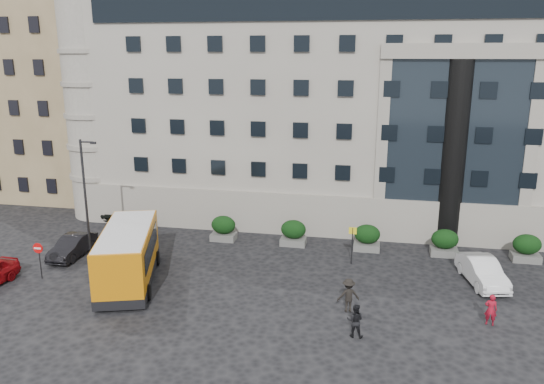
{
  "coord_description": "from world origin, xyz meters",
  "views": [
    {
      "loc": [
        6.69,
        -27.7,
        13.45
      ],
      "look_at": [
        0.48,
        3.54,
        5.0
      ],
      "focal_mm": 35.0,
      "sensor_mm": 36.0,
      "label": 1
    }
  ],
  "objects_px": {
    "minibus": "(128,253)",
    "hedge_b": "(293,232)",
    "parked_car_d": "(122,207)",
    "white_taxi": "(482,271)",
    "pedestrian_c": "(348,295)",
    "no_entry_sign": "(39,253)",
    "red_truck": "(120,181)",
    "hedge_a": "(223,228)",
    "hedge_d": "(445,242)",
    "pedestrian_a": "(491,310)",
    "pedestrian_b": "(355,321)",
    "street_lamp": "(86,194)",
    "parked_car_c": "(133,223)",
    "hedge_c": "(367,237)",
    "hedge_e": "(527,248)",
    "bus_stop_sign": "(352,239)"
  },
  "relations": [
    {
      "from": "minibus",
      "to": "pedestrian_b",
      "type": "xyz_separation_m",
      "value": [
        13.59,
        -3.73,
        -0.99
      ]
    },
    {
      "from": "hedge_c",
      "to": "bus_stop_sign",
      "type": "distance_m",
      "value": 3.05
    },
    {
      "from": "hedge_e",
      "to": "pedestrian_a",
      "type": "bearing_deg",
      "value": -112.86
    },
    {
      "from": "red_truck",
      "to": "hedge_a",
      "type": "bearing_deg",
      "value": -39.22
    },
    {
      "from": "hedge_b",
      "to": "parked_car_c",
      "type": "height_order",
      "value": "hedge_b"
    },
    {
      "from": "no_entry_sign",
      "to": "hedge_c",
      "type": "bearing_deg",
      "value": 24.49
    },
    {
      "from": "hedge_d",
      "to": "pedestrian_b",
      "type": "distance_m",
      "value": 13.17
    },
    {
      "from": "hedge_a",
      "to": "pedestrian_c",
      "type": "distance_m",
      "value": 13.49
    },
    {
      "from": "hedge_d",
      "to": "pedestrian_b",
      "type": "relative_size",
      "value": 1.08
    },
    {
      "from": "no_entry_sign",
      "to": "red_truck",
      "type": "height_order",
      "value": "red_truck"
    },
    {
      "from": "parked_car_d",
      "to": "pedestrian_a",
      "type": "distance_m",
      "value": 30.24
    },
    {
      "from": "no_entry_sign",
      "to": "red_truck",
      "type": "relative_size",
      "value": 0.47
    },
    {
      "from": "bus_stop_sign",
      "to": "white_taxi",
      "type": "bearing_deg",
      "value": -10.91
    },
    {
      "from": "hedge_c",
      "to": "no_entry_sign",
      "type": "relative_size",
      "value": 0.79
    },
    {
      "from": "street_lamp",
      "to": "minibus",
      "type": "height_order",
      "value": "street_lamp"
    },
    {
      "from": "hedge_b",
      "to": "pedestrian_b",
      "type": "xyz_separation_m",
      "value": [
        4.92,
        -11.97,
        -0.08
      ]
    },
    {
      "from": "red_truck",
      "to": "pedestrian_a",
      "type": "xyz_separation_m",
      "value": [
        30.32,
        -20.03,
        -0.51
      ]
    },
    {
      "from": "white_taxi",
      "to": "pedestrian_c",
      "type": "distance_m",
      "value": 9.19
    },
    {
      "from": "pedestrian_a",
      "to": "parked_car_c",
      "type": "bearing_deg",
      "value": -13.96
    },
    {
      "from": "hedge_d",
      "to": "pedestrian_a",
      "type": "xyz_separation_m",
      "value": [
        1.21,
        -9.46,
        -0.1
      ]
    },
    {
      "from": "hedge_a",
      "to": "minibus",
      "type": "distance_m",
      "value": 8.99
    },
    {
      "from": "parked_car_c",
      "to": "pedestrian_a",
      "type": "xyz_separation_m",
      "value": [
        24.31,
        -10.14,
        0.19
      ]
    },
    {
      "from": "street_lamp",
      "to": "pedestrian_b",
      "type": "xyz_separation_m",
      "value": [
        18.06,
        -7.17,
        -3.52
      ]
    },
    {
      "from": "parked_car_c",
      "to": "red_truck",
      "type": "bearing_deg",
      "value": 118.44
    },
    {
      "from": "minibus",
      "to": "pedestrian_c",
      "type": "bearing_deg",
      "value": -22.74
    },
    {
      "from": "hedge_c",
      "to": "hedge_b",
      "type": "bearing_deg",
      "value": 180.0
    },
    {
      "from": "hedge_c",
      "to": "parked_car_c",
      "type": "xyz_separation_m",
      "value": [
        -17.9,
        0.68,
        -0.29
      ]
    },
    {
      "from": "hedge_b",
      "to": "pedestrian_b",
      "type": "height_order",
      "value": "hedge_b"
    },
    {
      "from": "hedge_d",
      "to": "pedestrian_b",
      "type": "height_order",
      "value": "hedge_d"
    },
    {
      "from": "hedge_b",
      "to": "pedestrian_c",
      "type": "bearing_deg",
      "value": -64.69
    },
    {
      "from": "hedge_a",
      "to": "pedestrian_b",
      "type": "distance_m",
      "value": 15.68
    },
    {
      "from": "bus_stop_sign",
      "to": "parked_car_c",
      "type": "relative_size",
      "value": 0.57
    },
    {
      "from": "hedge_e",
      "to": "pedestrian_c",
      "type": "relative_size",
      "value": 0.99
    },
    {
      "from": "parked_car_d",
      "to": "white_taxi",
      "type": "distance_m",
      "value": 28.73
    },
    {
      "from": "street_lamp",
      "to": "minibus",
      "type": "xyz_separation_m",
      "value": [
        4.47,
        -3.44,
        -2.53
      ]
    },
    {
      "from": "hedge_d",
      "to": "street_lamp",
      "type": "bearing_deg",
      "value": -168.47
    },
    {
      "from": "no_entry_sign",
      "to": "parked_car_d",
      "type": "bearing_deg",
      "value": 95.01
    },
    {
      "from": "minibus",
      "to": "pedestrian_a",
      "type": "relative_size",
      "value": 5.09
    },
    {
      "from": "parked_car_d",
      "to": "pedestrian_c",
      "type": "relative_size",
      "value": 2.8
    },
    {
      "from": "street_lamp",
      "to": "no_entry_sign",
      "type": "bearing_deg",
      "value": -104.72
    },
    {
      "from": "hedge_c",
      "to": "parked_car_c",
      "type": "height_order",
      "value": "hedge_c"
    },
    {
      "from": "parked_car_c",
      "to": "pedestrian_b",
      "type": "xyz_separation_m",
      "value": [
        17.62,
        -12.65,
        0.21
      ]
    },
    {
      "from": "hedge_e",
      "to": "no_entry_sign",
      "type": "distance_m",
      "value": 31.09
    },
    {
      "from": "hedge_b",
      "to": "parked_car_d",
      "type": "relative_size",
      "value": 0.35
    },
    {
      "from": "pedestrian_a",
      "to": "pedestrian_b",
      "type": "bearing_deg",
      "value": 29.27
    },
    {
      "from": "no_entry_sign",
      "to": "white_taxi",
      "type": "relative_size",
      "value": 0.49
    },
    {
      "from": "hedge_a",
      "to": "minibus",
      "type": "relative_size",
      "value": 0.22
    },
    {
      "from": "hedge_a",
      "to": "parked_car_d",
      "type": "height_order",
      "value": "hedge_a"
    },
    {
      "from": "minibus",
      "to": "hedge_b",
      "type": "bearing_deg",
      "value": 25.95
    },
    {
      "from": "red_truck",
      "to": "hedge_e",
      "type": "bearing_deg",
      "value": -18.3
    }
  ]
}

